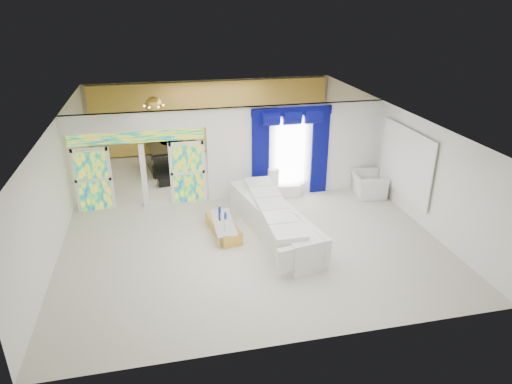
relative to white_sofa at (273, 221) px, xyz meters
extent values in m
plane|color=#B7AF9E|center=(-0.67, 1.70, -0.42)|extent=(12.00, 12.00, 0.00)
cube|color=white|center=(1.48, 2.70, 1.08)|extent=(5.70, 0.18, 3.00)
cube|color=white|center=(-3.52, 2.70, 2.31)|extent=(4.30, 0.18, 0.55)
cube|color=#994C3F|center=(-4.95, 2.70, 0.58)|extent=(0.95, 0.04, 2.00)
cube|color=#994C3F|center=(-2.10, 2.70, 0.58)|extent=(0.95, 0.04, 2.00)
cube|color=#994C3F|center=(-3.52, 2.70, 1.83)|extent=(4.00, 0.05, 0.35)
cube|color=white|center=(1.23, 2.60, 1.03)|extent=(1.00, 0.02, 2.30)
cube|color=#04064B|center=(0.23, 2.57, 0.98)|extent=(0.55, 0.10, 2.80)
cube|color=#04064B|center=(2.23, 2.57, 0.98)|extent=(0.55, 0.10, 2.80)
cube|color=#04064B|center=(1.23, 2.57, 2.40)|extent=(2.60, 0.12, 0.25)
cube|color=white|center=(4.27, 0.70, 1.13)|extent=(0.04, 2.70, 1.90)
cube|color=#B1842A|center=(-0.67, 7.60, 1.08)|extent=(9.70, 0.12, 2.90)
cube|color=white|center=(0.00, 0.00, 0.00)|extent=(1.75, 4.47, 0.83)
cube|color=gold|center=(-1.35, 0.30, -0.24)|extent=(0.84, 1.70, 0.36)
cube|color=white|center=(0.95, 2.49, -0.22)|extent=(1.21, 0.49, 0.39)
cylinder|color=white|center=(0.65, 2.49, 0.27)|extent=(0.36, 0.36, 0.58)
imported|color=white|center=(3.75, 1.94, -0.04)|extent=(1.21, 1.33, 0.76)
cube|color=black|center=(-2.64, 5.87, 0.05)|extent=(1.69, 2.04, 0.93)
cube|color=black|center=(-2.64, 4.27, -0.27)|extent=(0.92, 0.48, 0.29)
cube|color=tan|center=(-5.34, 4.25, -0.01)|extent=(0.61, 0.56, 0.81)
sphere|color=gold|center=(-2.97, 5.10, 2.23)|extent=(0.60, 0.60, 0.60)
cylinder|color=white|center=(-1.32, 0.03, 0.02)|extent=(0.10, 0.10, 0.15)
cylinder|color=white|center=(-1.32, 0.64, 0.00)|extent=(0.11, 0.11, 0.11)
cylinder|color=navy|center=(-1.37, 0.81, 0.04)|extent=(0.08, 0.08, 0.19)
cylinder|color=#153796|center=(-1.28, 0.29, 0.08)|extent=(0.08, 0.08, 0.26)
camera|label=1|loc=(-2.87, -10.84, 5.75)|focal=31.90mm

